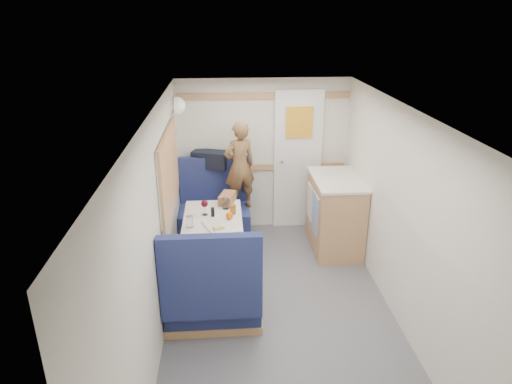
{
  "coord_description": "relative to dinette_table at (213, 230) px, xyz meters",
  "views": [
    {
      "loc": [
        -0.51,
        -3.43,
        2.77
      ],
      "look_at": [
        -0.19,
        0.9,
        1.03
      ],
      "focal_mm": 32.0,
      "sensor_mm": 36.0,
      "label": 1
    }
  ],
  "objects": [
    {
      "name": "wall_back",
      "position": [
        0.65,
        1.25,
        0.43
      ],
      "size": [
        2.2,
        0.02,
        2.0
      ],
      "primitive_type": "cube",
      "color": "silver",
      "rests_on": "floor"
    },
    {
      "name": "rear_door",
      "position": [
        1.1,
        1.22,
        0.41
      ],
      "size": [
        0.62,
        0.12,
        1.86
      ],
      "color": "white",
      "rests_on": "wall_back"
    },
    {
      "name": "wine_glass",
      "position": [
        -0.08,
        0.06,
        0.28
      ],
      "size": [
        0.08,
        0.08,
        0.17
      ],
      "color": "white",
      "rests_on": "dinette_table"
    },
    {
      "name": "ledge",
      "position": [
        -0.0,
        1.12,
        0.31
      ],
      "size": [
        0.9,
        0.14,
        0.04
      ],
      "primitive_type": "cube",
      "color": "#AF7B4F",
      "rests_on": "bench_far"
    },
    {
      "name": "tumbler_right",
      "position": [
        0.14,
        0.21,
        0.21
      ],
      "size": [
        0.07,
        0.07,
        0.12
      ],
      "primitive_type": "cylinder",
      "color": "silver",
      "rests_on": "dinette_table"
    },
    {
      "name": "dome_light",
      "position": [
        -0.39,
        0.85,
        1.18
      ],
      "size": [
        0.2,
        0.2,
        0.2
      ],
      "primitive_type": "sphere",
      "color": "white",
      "rests_on": "wall_left"
    },
    {
      "name": "tray",
      "position": [
        0.09,
        -0.25,
        0.16
      ],
      "size": [
        0.41,
        0.46,
        0.02
      ],
      "primitive_type": "cube",
      "rotation": [
        0.0,
        0.0,
        0.38
      ],
      "color": "silver",
      "rests_on": "dinette_table"
    },
    {
      "name": "orange_fruit",
      "position": [
        0.18,
        -0.1,
        0.21
      ],
      "size": [
        0.08,
        0.08,
        0.08
      ],
      "primitive_type": "sphere",
      "color": "orange",
      "rests_on": "tray"
    },
    {
      "name": "wall_left",
      "position": [
        -0.45,
        -1.0,
        0.43
      ],
      "size": [
        0.02,
        4.5,
        2.0
      ],
      "primitive_type": "cube",
      "color": "silver",
      "rests_on": "floor"
    },
    {
      "name": "pepper_grinder",
      "position": [
        0.0,
        0.02,
        0.2
      ],
      "size": [
        0.04,
        0.04,
        0.1
      ],
      "primitive_type": "cylinder",
      "color": "black",
      "rests_on": "dinette_table"
    },
    {
      "name": "oak_trim_low",
      "position": [
        0.65,
        1.23,
        0.28
      ],
      "size": [
        2.15,
        0.02,
        0.08
      ],
      "primitive_type": "cube",
      "color": "#AF7B4F",
      "rests_on": "wall_back"
    },
    {
      "name": "beer_glass",
      "position": [
        0.22,
        0.06,
        0.21
      ],
      "size": [
        0.07,
        0.07,
        0.1
      ],
      "primitive_type": "cylinder",
      "color": "#925315",
      "rests_on": "dinette_table"
    },
    {
      "name": "oak_trim_high",
      "position": [
        0.65,
        1.23,
        1.21
      ],
      "size": [
        2.15,
        0.02,
        0.08
      ],
      "primitive_type": "cube",
      "color": "#AF7B4F",
      "rests_on": "wall_back"
    },
    {
      "name": "bread_loaf",
      "position": [
        0.16,
        0.37,
        0.21
      ],
      "size": [
        0.22,
        0.3,
        0.11
      ],
      "primitive_type": "cube",
      "rotation": [
        0.0,
        0.0,
        -0.29
      ],
      "color": "brown",
      "rests_on": "dinette_table"
    },
    {
      "name": "floor",
      "position": [
        0.65,
        -1.0,
        -0.57
      ],
      "size": [
        4.5,
        4.5,
        0.0
      ],
      "primitive_type": "plane",
      "color": "#515156",
      "rests_on": "ground"
    },
    {
      "name": "bench_near",
      "position": [
        -0.0,
        -0.86,
        -0.27
      ],
      "size": [
        0.9,
        0.59,
        1.05
      ],
      "color": "#171E4B",
      "rests_on": "floor"
    },
    {
      "name": "side_window",
      "position": [
        -0.43,
        0.0,
        0.68
      ],
      "size": [
        0.04,
        1.3,
        0.72
      ],
      "primitive_type": "cube",
      "color": "#A6B297",
      "rests_on": "wall_left"
    },
    {
      "name": "duffel_bag",
      "position": [
        -0.03,
        1.12,
        0.44
      ],
      "size": [
        0.5,
        0.36,
        0.22
      ],
      "primitive_type": "cube",
      "rotation": [
        0.0,
        0.0,
        -0.35
      ],
      "color": "black",
      "rests_on": "ledge"
    },
    {
      "name": "galley_counter",
      "position": [
        1.47,
        0.55,
        -0.1
      ],
      "size": [
        0.57,
        0.92,
        0.92
      ],
      "color": "#AF7B4F",
      "rests_on": "floor"
    },
    {
      "name": "wall_right",
      "position": [
        1.75,
        -1.0,
        0.43
      ],
      "size": [
        0.02,
        4.5,
        2.0
      ],
      "primitive_type": "cube",
      "color": "silver",
      "rests_on": "floor"
    },
    {
      "name": "ceiling",
      "position": [
        0.65,
        -1.0,
        1.43
      ],
      "size": [
        4.5,
        4.5,
        0.0
      ],
      "primitive_type": "plane",
      "rotation": [
        3.14,
        0.0,
        0.0
      ],
      "color": "silver",
      "rests_on": "wall_back"
    },
    {
      "name": "dinette_table",
      "position": [
        0.0,
        0.0,
        0.0
      ],
      "size": [
        0.62,
        0.92,
        0.72
      ],
      "color": "white",
      "rests_on": "floor"
    },
    {
      "name": "person",
      "position": [
        0.32,
        0.85,
        0.43
      ],
      "size": [
        0.47,
        0.4,
        1.1
      ],
      "primitive_type": "imported",
      "rotation": [
        0.0,
        0.0,
        3.53
      ],
      "color": "brown",
      "rests_on": "bench_far"
    },
    {
      "name": "bench_far",
      "position": [
        -0.0,
        0.86,
        -0.27
      ],
      "size": [
        0.9,
        0.59,
        1.05
      ],
      "color": "#171E4B",
      "rests_on": "floor"
    },
    {
      "name": "tumbler_left",
      "position": [
        -0.23,
        -0.23,
        0.22
      ],
      "size": [
        0.08,
        0.08,
        0.12
      ],
      "primitive_type": "cylinder",
      "color": "white",
      "rests_on": "dinette_table"
    },
    {
      "name": "cheese_block",
      "position": [
        0.06,
        -0.34,
        0.19
      ],
      "size": [
        0.12,
        0.1,
        0.04
      ],
      "primitive_type": "cube",
      "rotation": [
        0.0,
        0.0,
        0.34
      ],
      "color": "#E8D986",
      "rests_on": "tray"
    }
  ]
}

